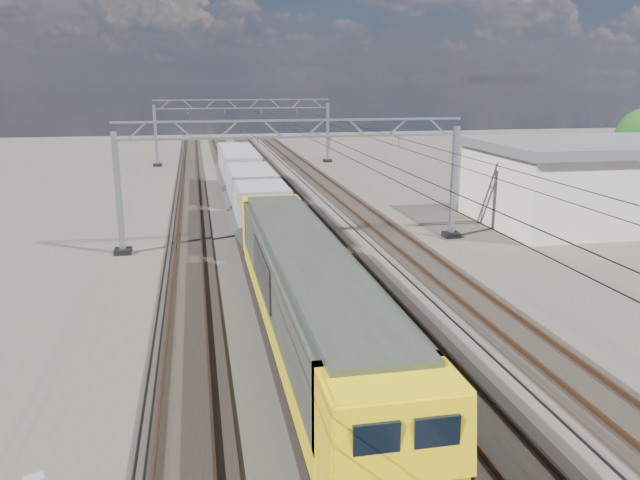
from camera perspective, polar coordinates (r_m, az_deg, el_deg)
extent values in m
plane|color=black|center=(31.98, -1.14, -2.27)|extent=(160.00, 160.00, 0.00)
cube|color=black|center=(31.52, -11.95, -2.73)|extent=(2.60, 140.00, 0.12)
cube|color=brown|center=(31.49, -13.28, -2.52)|extent=(0.08, 140.00, 0.16)
cube|color=brown|center=(31.47, -10.66, -2.39)|extent=(0.08, 140.00, 0.16)
cube|color=black|center=(31.69, -4.70, -2.36)|extent=(2.60, 140.00, 0.12)
cube|color=brown|center=(31.58, -6.01, -2.16)|extent=(0.08, 140.00, 0.16)
cube|color=brown|center=(31.73, -3.42, -2.02)|extent=(0.08, 140.00, 0.16)
cube|color=black|center=(32.36, 2.35, -1.97)|extent=(2.60, 140.00, 0.12)
cube|color=brown|center=(32.16, 1.11, -1.77)|extent=(0.08, 140.00, 0.16)
cube|color=brown|center=(32.49, 3.59, -1.63)|extent=(0.08, 140.00, 0.16)
cube|color=black|center=(33.50, 9.02, -1.57)|extent=(2.60, 140.00, 0.12)
cube|color=brown|center=(33.22, 7.86, -1.38)|extent=(0.08, 140.00, 0.16)
cube|color=brown|center=(33.70, 10.18, -1.24)|extent=(0.08, 140.00, 0.16)
cube|color=#9599A3|center=(34.91, -17.95, 4.01)|extent=(0.30, 0.30, 6.60)
cube|color=#9599A3|center=(37.71, 12.14, 5.13)|extent=(0.30, 0.30, 6.60)
cube|color=black|center=(35.58, -17.56, -0.98)|extent=(0.90, 0.90, 0.30)
cube|color=black|center=(38.33, 11.90, 0.48)|extent=(0.90, 0.90, 0.30)
cube|color=#9599A3|center=(34.64, -2.39, 10.88)|extent=(19.30, 0.18, 0.12)
cube|color=#9599A3|center=(34.71, -2.37, 9.40)|extent=(19.30, 0.18, 0.12)
cube|color=#9599A3|center=(34.38, -16.39, 9.54)|extent=(1.03, 0.10, 0.94)
cube|color=#9599A3|center=(34.26, -12.38, 9.77)|extent=(1.03, 0.10, 0.94)
cube|color=#9599A3|center=(34.30, -8.36, 9.95)|extent=(1.03, 0.10, 0.94)
cube|color=#9599A3|center=(34.50, -4.36, 10.09)|extent=(1.03, 0.10, 0.94)
cube|color=#9599A3|center=(34.87, -0.42, 10.18)|extent=(1.03, 0.10, 0.94)
cube|color=#9599A3|center=(35.39, 3.42, 10.22)|extent=(1.03, 0.10, 0.94)
cube|color=#9599A3|center=(36.07, 7.13, 10.21)|extent=(1.03, 0.10, 0.94)
cube|color=#9599A3|center=(36.88, 10.69, 10.17)|extent=(1.03, 0.10, 0.94)
cube|color=#9599A3|center=(34.33, -12.42, 8.48)|extent=(0.06, 0.06, 0.65)
cube|color=#9599A3|center=(34.48, -5.69, 8.77)|extent=(0.06, 0.06, 0.65)
cube|color=#9599A3|center=(35.10, 0.90, 8.93)|extent=(0.06, 0.06, 0.65)
cube|color=#9599A3|center=(36.15, 7.19, 8.98)|extent=(0.06, 0.06, 0.65)
cube|color=#9599A3|center=(70.52, -14.79, 9.20)|extent=(0.30, 0.30, 6.60)
cube|color=#9599A3|center=(71.95, 0.70, 9.76)|extent=(0.30, 0.30, 6.60)
cube|color=black|center=(70.86, -14.62, 6.66)|extent=(0.90, 0.90, 0.30)
cube|color=black|center=(72.28, 0.69, 7.27)|extent=(0.90, 0.90, 0.30)
cube|color=#9599A3|center=(70.39, -7.07, 12.61)|extent=(19.30, 0.18, 0.12)
cube|color=#9599A3|center=(70.42, -7.04, 11.88)|extent=(19.30, 0.18, 0.12)
cube|color=#9599A3|center=(70.26, -13.97, 11.93)|extent=(1.03, 0.10, 0.94)
cube|color=#9599A3|center=(70.20, -12.00, 12.04)|extent=(1.03, 0.10, 0.94)
cube|color=#9599A3|center=(70.22, -10.02, 12.13)|extent=(1.03, 0.10, 0.94)
cube|color=#9599A3|center=(70.32, -8.04, 12.21)|extent=(1.03, 0.10, 0.94)
cube|color=#9599A3|center=(70.51, -6.07, 12.27)|extent=(1.03, 0.10, 0.94)
cube|color=#9599A3|center=(70.77, -4.11, 12.32)|extent=(1.03, 0.10, 0.94)
cube|color=#9599A3|center=(71.10, -2.17, 12.36)|extent=(1.03, 0.10, 0.94)
cube|color=#9599A3|center=(71.52, -0.24, 12.38)|extent=(1.03, 0.10, 0.94)
cube|color=#9599A3|center=(70.24, -12.02, 11.40)|extent=(0.06, 0.06, 0.65)
cube|color=#9599A3|center=(70.31, -8.69, 11.55)|extent=(0.06, 0.06, 0.65)
cube|color=#9599A3|center=(70.62, -5.38, 11.66)|extent=(0.06, 0.06, 0.65)
cube|color=#9599A3|center=(71.15, -2.11, 11.74)|extent=(0.06, 0.06, 0.65)
cylinder|color=black|center=(38.34, -12.31, 8.59)|extent=(0.03, 140.00, 0.03)
cylinder|color=black|center=(38.29, -12.35, 9.33)|extent=(0.03, 140.00, 0.03)
cylinder|color=black|center=(38.48, -6.28, 8.85)|extent=(0.03, 140.00, 0.03)
cylinder|color=black|center=(38.43, -6.30, 9.59)|extent=(0.03, 140.00, 0.03)
cylinder|color=black|center=(39.03, -0.35, 9.02)|extent=(0.03, 140.00, 0.03)
cylinder|color=black|center=(38.99, -0.35, 9.75)|extent=(0.03, 140.00, 0.03)
cylinder|color=black|center=(39.98, 5.36, 9.08)|extent=(0.03, 140.00, 0.03)
cylinder|color=black|center=(39.94, 5.38, 9.80)|extent=(0.03, 140.00, 0.03)
cube|color=black|center=(15.69, 3.07, -18.19)|extent=(2.20, 3.60, 0.60)
cube|color=black|center=(27.34, -3.66, -3.59)|extent=(2.20, 3.60, 0.60)
cube|color=black|center=(21.17, -1.29, -7.97)|extent=(2.65, 20.00, 0.25)
cube|color=black|center=(21.32, -1.28, -8.92)|extent=(2.20, 4.50, 0.75)
cube|color=#2C3129|center=(20.67, -1.31, -4.33)|extent=(2.65, 17.00, 2.60)
cube|color=yellow|center=(20.85, -4.97, -7.16)|extent=(0.04, 17.00, 0.60)
cube|color=yellow|center=(21.27, 2.30, -6.65)|extent=(0.04, 17.00, 0.60)
cube|color=black|center=(21.33, -5.38, -2.81)|extent=(0.05, 5.00, 1.40)
cube|color=black|center=(21.76, 1.74, -2.40)|extent=(0.05, 5.00, 1.40)
cube|color=#2C3129|center=(20.27, -1.33, -0.67)|extent=(2.25, 18.00, 0.15)
cube|color=yellow|center=(12.62, 6.23, -17.49)|extent=(2.65, 1.80, 2.60)
cube|color=yellow|center=(11.60, 7.76, -17.79)|extent=(2.60, 0.46, 1.52)
cube|color=black|center=(11.32, 5.18, -18.00)|extent=(0.85, 0.08, 0.75)
cube|color=black|center=(11.64, 10.63, -17.21)|extent=(0.85, 0.08, 0.75)
cube|color=yellow|center=(29.34, -4.40, 1.31)|extent=(2.65, 1.80, 2.60)
cube|color=yellow|center=(30.16, -4.64, 2.63)|extent=(2.60, 0.46, 1.52)
cube|color=black|center=(30.18, -5.70, 2.81)|extent=(0.85, 0.08, 0.75)
cube|color=black|center=(30.30, -3.63, 2.90)|extent=(0.85, 0.08, 0.75)
cylinder|color=black|center=(30.76, -6.19, -0.81)|extent=(0.36, 0.50, 0.36)
cylinder|color=black|center=(30.95, -3.06, -0.65)|extent=(0.36, 0.50, 0.36)
cylinder|color=white|center=(30.54, -5.74, 0.25)|extent=(0.20, 0.08, 0.20)
cylinder|color=white|center=(30.67, -3.51, 0.36)|extent=(0.20, 0.08, 0.20)
cube|color=black|center=(33.74, -5.19, -0.17)|extent=(2.20, 2.60, 0.55)
cube|color=black|center=(42.47, -6.51, 2.85)|extent=(2.20, 2.60, 0.55)
cube|color=black|center=(38.01, -5.94, 2.04)|extent=(2.40, 13.00, 0.20)
cube|color=gray|center=(37.68, -6.01, 4.60)|extent=(2.80, 12.00, 1.80)
cube|color=#484A50|center=(37.84, -7.39, 2.67)|extent=(1.48, 12.00, 1.36)
cube|color=#484A50|center=(38.01, -4.53, 2.80)|extent=(1.48, 12.00, 1.36)
cube|color=yellow|center=(34.62, -7.88, 3.83)|extent=(0.04, 1.20, 0.50)
cube|color=black|center=(47.57, -7.05, 4.08)|extent=(2.20, 2.60, 0.55)
cube|color=black|center=(56.42, -7.76, 5.69)|extent=(2.20, 2.60, 0.55)
cube|color=black|center=(51.93, -7.45, 5.34)|extent=(2.40, 13.00, 0.20)
cube|color=gray|center=(51.69, -7.51, 7.23)|extent=(2.80, 12.00, 1.80)
cube|color=#484A50|center=(51.81, -8.52, 5.81)|extent=(1.48, 12.00, 1.36)
cube|color=#484A50|center=(51.93, -6.42, 5.90)|extent=(1.48, 12.00, 1.36)
cube|color=yellow|center=(48.63, -8.95, 6.84)|extent=(0.04, 1.20, 0.50)
cube|color=beige|center=(45.85, 25.63, 4.51)|extent=(18.00, 10.00, 4.80)
cube|color=slate|center=(45.52, 26.00, 7.85)|extent=(18.60, 10.60, 0.60)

